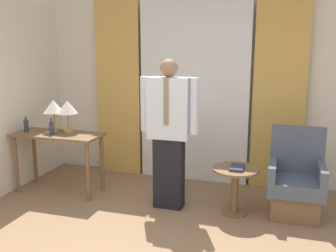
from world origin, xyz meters
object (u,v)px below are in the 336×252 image
bottle_near_edge (26,126)px  person (169,129)px  bottle_by_lamp (51,128)px  desk (58,143)px  book (237,168)px  armchair (296,185)px  side_table (235,183)px  table_lamp_right (67,108)px  table_lamp_left (54,108)px

bottle_near_edge → person: bearing=-0.6°
bottle_by_lamp → person: bearing=0.6°
desk → person: size_ratio=0.66×
bottle_near_edge → book: bearing=-0.1°
person → desk: bearing=177.7°
armchair → person: bearing=-171.1°
bottle_near_edge → side_table: size_ratio=0.37×
person → bottle_near_edge: bearing=179.4°
desk → person: person is taller
table_lamp_right → book: size_ratio=1.67×
desk → table_lamp_left: (-0.10, 0.10, 0.46)m
desk → armchair: size_ratio=1.18×
book → bottle_by_lamp: bearing=-179.2°
desk → book: size_ratio=4.63×
table_lamp_right → armchair: size_ratio=0.43×
table_lamp_left → bottle_by_lamp: (0.07, -0.18, -0.23)m
desk → armchair: 3.02m
desk → side_table: 2.35m
book → side_table: bearing=132.5°
armchair → side_table: armchair is taller
bottle_near_edge → person: (2.00, -0.02, 0.08)m
desk → person: bearing=-2.3°
desk → bottle_by_lamp: bottle_by_lamp is taller
bottle_near_edge → book: bottle_near_edge is taller
person → side_table: person is taller
table_lamp_right → side_table: table_lamp_right is taller
table_lamp_right → bottle_by_lamp: (-0.14, -0.18, -0.23)m
desk → side_table: size_ratio=2.14×
desk → bottle_near_edge: size_ratio=5.78×
bottle_by_lamp → armchair: 3.09m
desk → armchair: bearing=3.1°
armchair → table_lamp_right: bearing=-178.7°
desk → bottle_near_edge: 0.50m
book → desk: bearing=178.9°
table_lamp_left → armchair: 3.20m
person → armchair: (1.45, 0.23, -0.61)m
desk → bottle_near_edge: (-0.45, -0.04, 0.22)m
side_table → bottle_by_lamp: bearing=-178.7°
table_lamp_left → bottle_by_lamp: bearing=-68.1°
bottle_by_lamp → person: person is taller
bottle_by_lamp → person: 1.58m
armchair → desk: bearing=-176.9°
table_lamp_right → book: table_lamp_right is taller
desk → armchair: (3.00, 0.16, -0.31)m
armchair → table_lamp_left: bearing=-178.8°
bottle_by_lamp → book: size_ratio=0.86×
desk → bottle_by_lamp: 0.24m
desk → table_lamp_right: (0.10, 0.10, 0.46)m
bottle_near_edge → table_lamp_right: bearing=14.5°
bottle_near_edge → desk: bearing=5.4°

